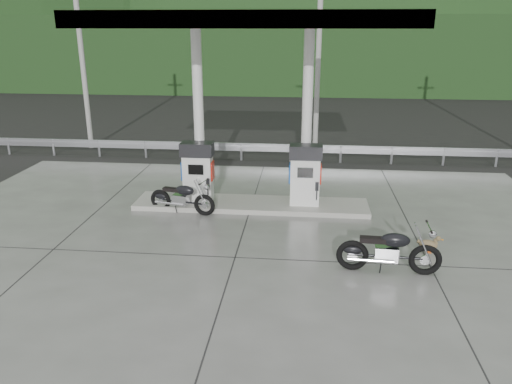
# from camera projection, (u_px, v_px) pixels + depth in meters

# --- Properties ---
(ground) EXTENTS (160.00, 160.00, 0.00)m
(ground) POSITION_uv_depth(u_px,v_px,m) (240.00, 241.00, 12.75)
(ground) COLOR black
(ground) RESTS_ON ground
(forecourt_apron) EXTENTS (18.00, 14.00, 0.02)m
(forecourt_apron) POSITION_uv_depth(u_px,v_px,m) (240.00, 241.00, 12.75)
(forecourt_apron) COLOR slate
(forecourt_apron) RESTS_ON ground
(pump_island) EXTENTS (7.00, 1.40, 0.15)m
(pump_island) POSITION_uv_depth(u_px,v_px,m) (251.00, 204.00, 15.08)
(pump_island) COLOR #9B9991
(pump_island) RESTS_ON forecourt_apron
(gas_pump_left) EXTENTS (0.95, 0.55, 1.80)m
(gas_pump_left) POSITION_uv_depth(u_px,v_px,m) (198.00, 172.00, 14.92)
(gas_pump_left) COLOR silver
(gas_pump_left) RESTS_ON pump_island
(gas_pump_right) EXTENTS (0.95, 0.55, 1.80)m
(gas_pump_right) POSITION_uv_depth(u_px,v_px,m) (305.00, 175.00, 14.62)
(gas_pump_right) COLOR silver
(gas_pump_right) RESTS_ON pump_island
(canopy_column_left) EXTENTS (0.30, 0.30, 5.00)m
(canopy_column_left) POSITION_uv_depth(u_px,v_px,m) (199.00, 116.00, 14.79)
(canopy_column_left) COLOR white
(canopy_column_left) RESTS_ON pump_island
(canopy_column_right) EXTENTS (0.30, 0.30, 5.00)m
(canopy_column_right) POSITION_uv_depth(u_px,v_px,m) (307.00, 118.00, 14.49)
(canopy_column_right) COLOR white
(canopy_column_right) RESTS_ON pump_island
(canopy_roof) EXTENTS (8.50, 5.00, 0.40)m
(canopy_roof) POSITION_uv_depth(u_px,v_px,m) (250.00, 20.00, 13.40)
(canopy_roof) COLOR white
(canopy_roof) RESTS_ON canopy_column_left
(guardrail) EXTENTS (26.00, 0.16, 1.42)m
(guardrail) POSITION_uv_depth(u_px,v_px,m) (266.00, 144.00, 20.07)
(guardrail) COLOR #A1A3A9
(guardrail) RESTS_ON ground
(road) EXTENTS (60.00, 7.00, 0.01)m
(road) POSITION_uv_depth(u_px,v_px,m) (272.00, 142.00, 23.60)
(road) COLOR black
(road) RESTS_ON ground
(utility_pole_a) EXTENTS (0.22, 0.22, 8.00)m
(utility_pole_a) POSITION_uv_depth(u_px,v_px,m) (82.00, 56.00, 21.19)
(utility_pole_a) COLOR gray
(utility_pole_a) RESTS_ON ground
(utility_pole_b) EXTENTS (0.22, 0.22, 8.00)m
(utility_pole_b) POSITION_uv_depth(u_px,v_px,m) (318.00, 57.00, 20.25)
(utility_pole_b) COLOR gray
(utility_pole_b) RESTS_ON ground
(tree_band) EXTENTS (80.00, 6.00, 6.00)m
(tree_band) POSITION_uv_depth(u_px,v_px,m) (288.00, 54.00, 40.10)
(tree_band) COLOR black
(tree_band) RESTS_ON ground
(forested_hills) EXTENTS (100.00, 40.00, 140.00)m
(forested_hills) POSITION_uv_depth(u_px,v_px,m) (296.00, 65.00, 69.36)
(forested_hills) COLOR black
(forested_hills) RESTS_ON ground
(motorcycle_left) EXTENTS (2.00, 1.01, 0.91)m
(motorcycle_left) POSITION_uv_depth(u_px,v_px,m) (182.00, 198.00, 14.50)
(motorcycle_left) COLOR black
(motorcycle_left) RESTS_ON forecourt_apron
(motorcycle_right) EXTENTS (2.16, 0.79, 1.01)m
(motorcycle_right) POSITION_uv_depth(u_px,v_px,m) (389.00, 251.00, 10.96)
(motorcycle_right) COLOR black
(motorcycle_right) RESTS_ON forecourt_apron
(duck) EXTENTS (0.56, 0.30, 0.39)m
(duck) POSITION_uv_depth(u_px,v_px,m) (428.00, 245.00, 12.03)
(duck) COLOR brown
(duck) RESTS_ON forecourt_apron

